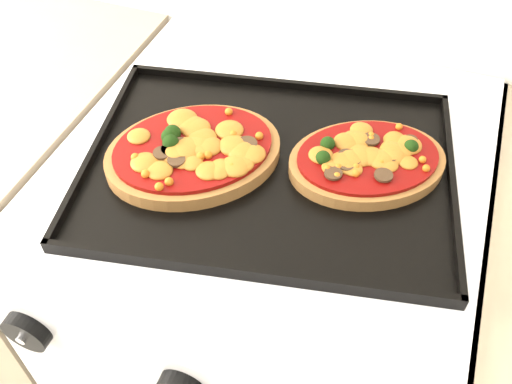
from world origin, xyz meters
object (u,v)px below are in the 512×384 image
at_px(pizza_right, 367,160).
at_px(baking_tray, 269,165).
at_px(stove, 269,320).
at_px(pizza_left, 193,151).

bearing_deg(pizza_right, baking_tray, -161.25).
distance_m(baking_tray, pizza_right, 0.13).
bearing_deg(stove, pizza_right, 4.06).
bearing_deg(baking_tray, pizza_left, -177.65).
xyz_separation_m(stove, pizza_right, (0.13, 0.01, 0.48)).
bearing_deg(baking_tray, stove, 85.85).
xyz_separation_m(stove, baking_tray, (0.00, -0.03, 0.47)).
distance_m(stove, pizza_right, 0.50).
xyz_separation_m(pizza_left, pizza_right, (0.22, 0.07, -0.00)).
relative_size(baking_tray, pizza_right, 2.32).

